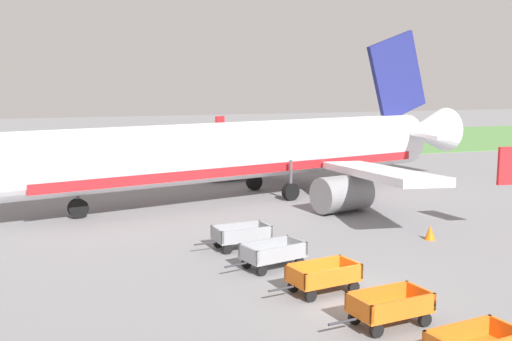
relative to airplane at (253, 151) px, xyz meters
name	(u,v)px	position (x,y,z in m)	size (l,w,h in m)	color
ground_plane	(347,295)	(-2.58, -18.58, -3.05)	(220.00, 220.00, 0.00)	slate
grass_strip	(145,148)	(-2.58, 30.58, -3.02)	(220.00, 28.00, 0.06)	#518442
airplane	(253,151)	(0.00, 0.00, 0.00)	(37.28, 30.19, 11.34)	silver
baggage_cart_second_in_row	(390,307)	(-2.57, -21.49, -2.45)	(3.62, 1.73, 1.07)	orange
baggage_cart_third_in_row	(323,277)	(-3.29, -18.09, -2.45)	(3.62, 1.82, 1.07)	orange
baggage_cart_fourth_in_row	(273,254)	(-4.03, -14.78, -2.45)	(3.62, 2.00, 1.07)	gray
baggage_cart_far_end	(241,236)	(-4.39, -11.56, -2.45)	(3.61, 1.67, 1.07)	gray
traffic_cone_near_plane	(430,233)	(4.75, -12.96, -2.71)	(0.52, 0.52, 0.69)	orange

